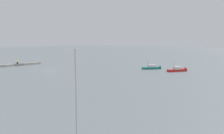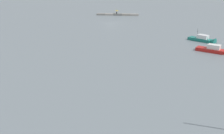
{
  "view_description": "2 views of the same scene",
  "coord_description": "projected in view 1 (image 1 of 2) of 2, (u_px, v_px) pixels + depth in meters",
  "views": [
    {
      "loc": [
        37.21,
        55.65,
        8.26
      ],
      "look_at": [
        3.95,
        26.61,
        3.22
      ],
      "focal_mm": 37.14,
      "sensor_mm": 36.0,
      "label": 1
    },
    {
      "loc": [
        -8.2,
        69.17,
        11.29
      ],
      "look_at": [
        -4.86,
        40.77,
        1.04
      ],
      "focal_mm": 37.79,
      "sensor_mm": 36.0,
      "label": 2
    }
  ],
  "objects": [
    {
      "name": "person_seated_dark_left",
      "position": [
        17.0,
        63.0,
        76.66
      ],
      "size": [
        0.43,
        0.63,
        0.73
      ],
      "rotation": [
        0.0,
        0.0,
        0.09
      ],
      "color": "#1E2333",
      "rests_on": "seawall_pier"
    },
    {
      "name": "ground_plane",
      "position": [
        50.0,
        70.0,
        65.15
      ],
      "size": [
        500.0,
        500.0,
        0.0
      ],
      "primitive_type": "plane",
      "color": "slate"
    },
    {
      "name": "seawall_pier",
      "position": [
        18.0,
        65.0,
        77.05
      ],
      "size": [
        15.4,
        1.95,
        0.64
      ],
      "color": "gray",
      "rests_on": "ground_plane"
    },
    {
      "name": "motorboat_red_mid",
      "position": [
        179.0,
        70.0,
        62.45
      ],
      "size": [
        5.53,
        4.08,
        3.03
      ],
      "rotation": [
        0.0,
        0.0,
        1.06
      ],
      "color": "red",
      "rests_on": "ground_plane"
    },
    {
      "name": "motorboat_teal_far",
      "position": [
        153.0,
        68.0,
        67.66
      ],
      "size": [
        5.28,
        4.74,
        3.06
      ],
      "rotation": [
        0.0,
        0.0,
        0.89
      ],
      "color": "#197266",
      "rests_on": "ground_plane"
    },
    {
      "name": "umbrella_open_yellow",
      "position": [
        17.0,
        60.0,
        76.63
      ],
      "size": [
        1.35,
        1.35,
        1.29
      ],
      "color": "black",
      "rests_on": "seawall_pier"
    }
  ]
}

